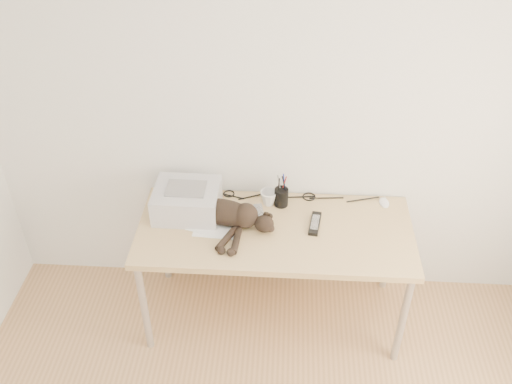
# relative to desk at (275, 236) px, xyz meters

# --- Properties ---
(wall_back) EXTENTS (3.50, 0.00, 3.50)m
(wall_back) POSITION_rel_desk_xyz_m (0.00, 0.27, 0.69)
(wall_back) COLOR white
(wall_back) RESTS_ON floor
(desk) EXTENTS (1.60, 0.70, 0.74)m
(desk) POSITION_rel_desk_xyz_m (0.00, 0.00, 0.00)
(desk) COLOR tan
(desk) RESTS_ON floor
(printer) EXTENTS (0.39, 0.33, 0.18)m
(printer) POSITION_rel_desk_xyz_m (-0.53, 0.04, 0.22)
(printer) COLOR #BCBDC2
(printer) RESTS_ON desk
(papers) EXTENTS (0.33, 0.26, 0.01)m
(papers) POSITION_rel_desk_xyz_m (-0.35, -0.09, 0.14)
(papers) COLOR white
(papers) RESTS_ON desk
(cat) EXTENTS (0.71, 0.42, 0.17)m
(cat) POSITION_rel_desk_xyz_m (-0.32, -0.05, 0.21)
(cat) COLOR black
(cat) RESTS_ON desk
(mug) EXTENTS (0.13, 0.13, 0.09)m
(mug) POSITION_rel_desk_xyz_m (-0.05, 0.14, 0.18)
(mug) COLOR white
(mug) RESTS_ON desk
(pen_cup) EXTENTS (0.08, 0.08, 0.22)m
(pen_cup) POSITION_rel_desk_xyz_m (0.03, 0.14, 0.19)
(pen_cup) COLOR black
(pen_cup) RESTS_ON desk
(remote_grey) EXTENTS (0.08, 0.18, 0.02)m
(remote_grey) POSITION_rel_desk_xyz_m (-0.10, 0.03, 0.14)
(remote_grey) COLOR gray
(remote_grey) RESTS_ON desk
(remote_black) EXTENTS (0.08, 0.21, 0.02)m
(remote_black) POSITION_rel_desk_xyz_m (0.23, -0.04, 0.14)
(remote_black) COLOR black
(remote_black) RESTS_ON desk
(mouse) EXTENTS (0.07, 0.11, 0.03)m
(mouse) POSITION_rel_desk_xyz_m (0.66, 0.19, 0.15)
(mouse) COLOR white
(mouse) RESTS_ON desk
(cable_tangle) EXTENTS (1.36, 0.08, 0.01)m
(cable_tangle) POSITION_rel_desk_xyz_m (0.00, 0.22, 0.14)
(cable_tangle) COLOR black
(cable_tangle) RESTS_ON desk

